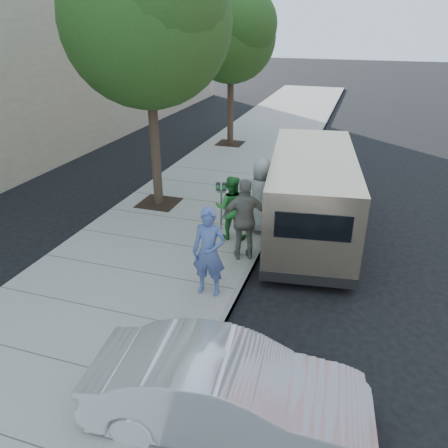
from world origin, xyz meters
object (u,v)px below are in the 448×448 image
(parking_meter, at_px, (221,196))
(person_officer, at_px, (209,252))
(van, at_px, (311,193))
(person_gray_shirt, at_px, (261,196))
(person_green_shirt, at_px, (231,208))
(person_striped_polo, at_px, (245,220))
(tree_far, at_px, (232,33))
(tree_near, at_px, (148,14))
(sedan, at_px, (228,392))

(parking_meter, height_order, person_officer, person_officer)
(van, height_order, person_gray_shirt, van)
(person_officer, distance_m, person_green_shirt, 2.62)
(parking_meter, distance_m, person_officer, 3.07)
(person_gray_shirt, bearing_deg, person_striped_polo, 86.34)
(tree_far, relative_size, parking_meter, 4.77)
(tree_near, height_order, person_green_shirt, tree_near)
(van, bearing_deg, person_striped_polo, -129.40)
(van, xyz_separation_m, sedan, (-0.20, -6.69, -0.55))
(person_gray_shirt, bearing_deg, van, -163.61)
(person_officer, distance_m, person_gray_shirt, 3.26)
(tree_far, relative_size, person_gray_shirt, 3.20)
(tree_near, relative_size, person_officer, 3.89)
(tree_near, distance_m, parking_meter, 5.17)
(person_officer, bearing_deg, tree_near, 124.53)
(tree_far, distance_m, van, 10.03)
(sedan, relative_size, person_striped_polo, 2.01)
(parking_meter, bearing_deg, person_gray_shirt, 2.54)
(tree_far, height_order, sedan, tree_far)
(tree_near, distance_m, person_green_shirt, 5.57)
(person_green_shirt, bearing_deg, person_gray_shirt, -145.85)
(tree_far, relative_size, sedan, 1.60)
(tree_far, relative_size, person_green_shirt, 3.80)
(parking_meter, xyz_separation_m, person_green_shirt, (0.40, -0.39, -0.13))
(person_green_shirt, bearing_deg, van, -161.18)
(sedan, xyz_separation_m, person_officer, (-1.36, 2.99, 0.45))
(person_officer, bearing_deg, sedan, -68.11)
(parking_meter, bearing_deg, van, 5.69)
(parking_meter, bearing_deg, tree_far, 93.59)
(person_officer, xyz_separation_m, person_green_shirt, (-0.33, 2.59, -0.11))
(tree_near, relative_size, van, 1.18)
(sedan, bearing_deg, person_green_shirt, 10.48)
(tree_near, distance_m, sedan, 9.76)
(person_gray_shirt, relative_size, person_striped_polo, 1.01)
(van, bearing_deg, person_green_shirt, -157.47)
(tree_far, bearing_deg, tree_near, -90.00)
(sedan, bearing_deg, van, -8.00)
(tree_near, height_order, person_officer, tree_near)
(person_green_shirt, height_order, person_striped_polo, person_striped_polo)
(parking_meter, distance_m, van, 2.39)
(parking_meter, xyz_separation_m, sedan, (2.08, -5.97, -0.47))
(van, distance_m, sedan, 6.72)
(tree_near, relative_size, person_gray_shirt, 3.71)
(tree_far, bearing_deg, sedan, -73.03)
(sedan, bearing_deg, parking_meter, 12.91)
(tree_near, bearing_deg, sedan, -57.82)
(tree_far, relative_size, person_striped_polo, 3.22)
(person_officer, height_order, person_green_shirt, person_officer)
(parking_meter, xyz_separation_m, person_striped_polo, (1.03, -1.32, 0.02))
(tree_far, height_order, van, tree_far)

